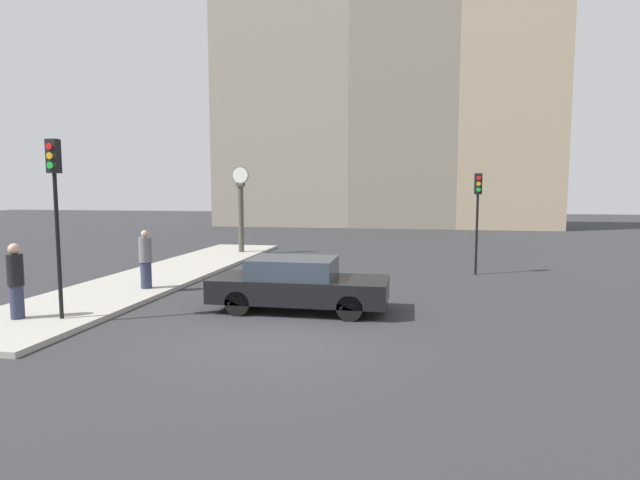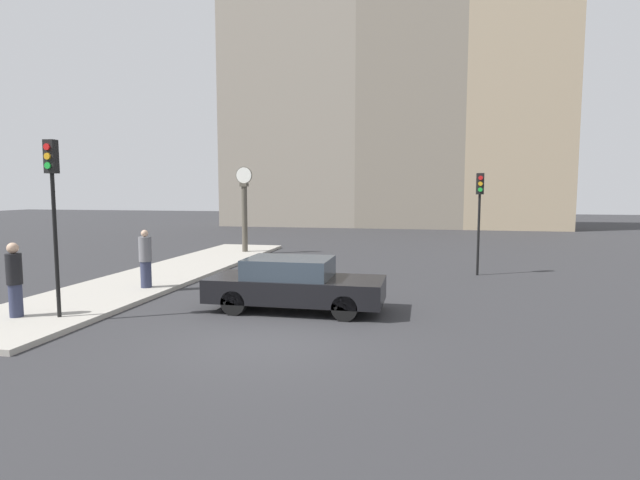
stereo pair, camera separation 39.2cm
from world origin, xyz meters
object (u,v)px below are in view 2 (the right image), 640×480
traffic_light_far (479,202)px  traffic_light_near (53,192)px  street_clock (244,209)px  sedan_car (294,284)px  pedestrian_grey_jacket (145,259)px  pedestrian_black_jacket (15,279)px

traffic_light_far → traffic_light_near: bearing=-139.3°
traffic_light_near → street_clock: (-0.15, 12.82, -0.84)m
traffic_light_near → street_clock: bearing=90.7°
sedan_car → pedestrian_grey_jacket: 5.25m
sedan_car → street_clock: 11.88m
pedestrian_grey_jacket → pedestrian_black_jacket: 4.00m
sedan_car → traffic_light_far: size_ratio=1.21×
traffic_light_near → pedestrian_grey_jacket: bearing=89.1°
traffic_light_far → street_clock: street_clock is taller
sedan_car → pedestrian_black_jacket: bearing=-158.0°
sedan_car → traffic_light_near: traffic_light_near is taller
pedestrian_grey_jacket → traffic_light_far: bearing=26.8°
traffic_light_near → traffic_light_far: size_ratio=1.11×
traffic_light_near → pedestrian_grey_jacket: 4.20m
pedestrian_grey_jacket → sedan_car: bearing=-15.4°
traffic_light_near → pedestrian_black_jacket: 2.27m
traffic_light_far → street_clock: bearing=159.1°
traffic_light_near → pedestrian_black_jacket: bearing=-169.2°
sedan_car → pedestrian_grey_jacket: pedestrian_grey_jacket is taller
sedan_car → pedestrian_black_jacket: size_ratio=2.56×
sedan_car → pedestrian_black_jacket: 6.59m
pedestrian_grey_jacket → traffic_light_near: bearing=-90.9°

